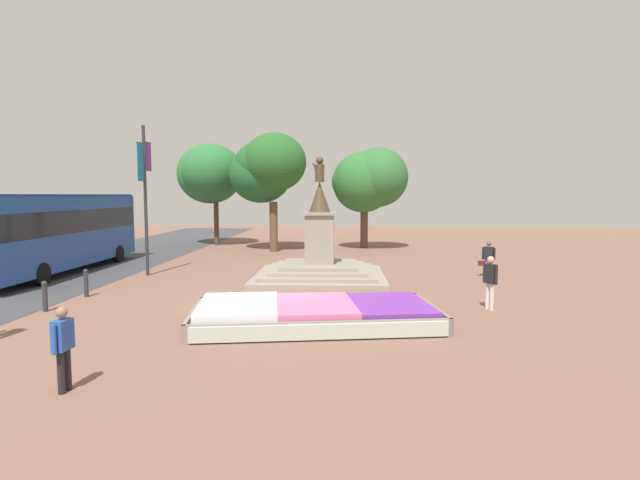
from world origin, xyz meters
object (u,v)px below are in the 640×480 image
city_bus (58,228)px  pedestrian_near_planter (490,279)px  flower_planter (312,314)px  kerb_bollard_mid_b (86,282)px  banner_pole (145,193)px  kerb_bollard_mid_a (45,295)px  statue_monument (320,259)px  pedestrian_crossing_plaza (63,344)px  pedestrian_with_handbag (488,257)px

city_bus → pedestrian_near_planter: 18.68m
flower_planter → kerb_bollard_mid_b: bearing=157.6°
flower_planter → pedestrian_near_planter: bearing=20.2°
kerb_bollard_mid_b → flower_planter: bearing=-22.4°
banner_pole → pedestrian_near_planter: (13.18, -6.06, -2.68)m
kerb_bollard_mid_a → kerb_bollard_mid_b: size_ratio=0.96×
banner_pole → city_bus: 4.59m
statue_monument → banner_pole: banner_pole is taller
pedestrian_crossing_plaza → kerb_bollard_mid_a: (-4.04, 6.07, -0.39)m
city_bus → pedestrian_crossing_plaza: bearing=-59.7°
pedestrian_with_handbag → kerb_bollard_mid_b: bearing=-162.3°
banner_pole → pedestrian_with_handbag: (14.92, 0.15, -2.78)m
pedestrian_with_handbag → pedestrian_crossing_plaza: 17.35m
pedestrian_crossing_plaza → pedestrian_with_handbag: bearing=49.1°
flower_planter → kerb_bollard_mid_a: (-8.25, 1.14, 0.22)m
banner_pole → kerb_bollard_mid_b: banner_pole is taller
pedestrian_crossing_plaza → kerb_bollard_mid_b: 9.14m
banner_pole → kerb_bollard_mid_b: (-0.32, -4.71, -3.12)m
city_bus → pedestrian_with_handbag: bearing=-1.0°
statue_monument → pedestrian_crossing_plaza: statue_monument is taller
pedestrian_with_handbag → kerb_bollard_mid_a: (-15.39, -7.05, -0.36)m
banner_pole → kerb_bollard_mid_b: bearing=-93.9°
kerb_bollard_mid_a → statue_monument: bearing=39.5°
banner_pole → city_bus: (-4.28, 0.49, -1.59)m
banner_pole → pedestrian_near_planter: banner_pole is taller
flower_planter → kerb_bollard_mid_a: bearing=172.1°
pedestrian_near_planter → city_bus: bearing=159.4°
pedestrian_crossing_plaza → kerb_bollard_mid_a: pedestrian_crossing_plaza is taller
pedestrian_with_handbag → pedestrian_crossing_plaza: (-11.35, -13.12, 0.03)m
city_bus → pedestrian_with_handbag: city_bus is taller
pedestrian_with_handbag → kerb_bollard_mid_b: size_ratio=1.57×
pedestrian_near_planter → kerb_bollard_mid_a: bearing=-176.5°
banner_pole → city_bus: banner_pole is taller
statue_monument → pedestrian_near_planter: bearing=-46.5°
pedestrian_with_handbag → kerb_bollard_mid_a: bearing=-155.4°
statue_monument → pedestrian_near_planter: statue_monument is taller
pedestrian_crossing_plaza → statue_monument: bearing=72.3°
statue_monument → pedestrian_crossing_plaza: (-4.07, -12.75, 0.11)m
pedestrian_with_handbag → pedestrian_near_planter: (-1.74, -6.21, 0.10)m
city_bus → flower_planter: bearing=-35.3°
pedestrian_with_handbag → pedestrian_crossing_plaza: bearing=-130.9°
kerb_bollard_mid_a → pedestrian_crossing_plaza: bearing=-56.4°
pedestrian_near_planter → kerb_bollard_mid_a: (-13.65, -0.84, -0.46)m
statue_monument → banner_pole: size_ratio=0.84×
city_bus → pedestrian_near_planter: bearing=-20.6°
pedestrian_crossing_plaza → banner_pole: bearing=105.4°
city_bus → pedestrian_crossing_plaza: city_bus is taller
city_bus → kerb_bollard_mid_a: 8.46m
flower_planter → kerb_bollard_mid_b: 8.76m
banner_pole → pedestrian_crossing_plaza: bearing=-74.6°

